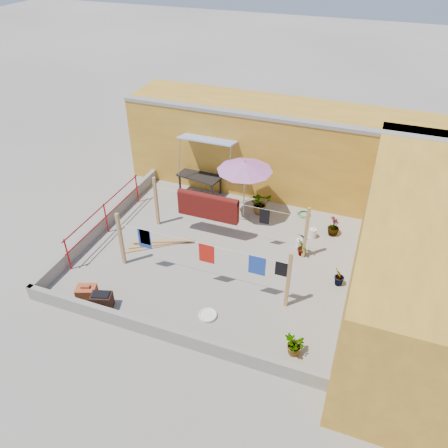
{
  "coord_description": "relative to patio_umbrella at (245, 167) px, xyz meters",
  "views": [
    {
      "loc": [
        3.89,
        -9.81,
        8.63
      ],
      "look_at": [
        0.08,
        0.3,
        0.96
      ],
      "focal_mm": 35.0,
      "sensor_mm": 36.0,
      "label": 1
    }
  ],
  "objects": [
    {
      "name": "parapet_front",
      "position": [
        -0.09,
        -5.76,
        -1.77
      ],
      "size": [
        8.3,
        0.16,
        0.44
      ],
      "primitive_type": "cube",
      "color": "gray",
      "rests_on": "ground"
    },
    {
      "name": "plant_right_b",
      "position": [
        3.61,
        -2.3,
        -1.67
      ],
      "size": [
        0.35,
        0.4,
        0.64
      ],
      "primitive_type": "imported",
      "rotation": [
        0.0,
        0.0,
        4.52
      ],
      "color": "#1B5E1A",
      "rests_on": "ground"
    },
    {
      "name": "wall_back",
      "position": [
        0.4,
        2.51,
        -0.38
      ],
      "size": [
        11.0,
        3.27,
        3.21
      ],
      "color": "gold",
      "rests_on": "ground"
    },
    {
      "name": "plant_right_a",
      "position": [
        2.35,
        -1.32,
        -1.56
      ],
      "size": [
        0.54,
        0.47,
        0.86
      ],
      "primitive_type": "imported",
      "rotation": [
        0.0,
        0.0,
        2.7
      ],
      "color": "#1B5E1A",
      "rests_on": "ground"
    },
    {
      "name": "wall_right",
      "position": [
        5.11,
        -2.18,
        -0.39
      ],
      "size": [
        2.4,
        9.0,
        3.2
      ],
      "primitive_type": "cube",
      "color": "gold",
      "rests_on": "ground"
    },
    {
      "name": "patio_umbrella",
      "position": [
        0.0,
        0.0,
        0.0
      ],
      "size": [
        2.04,
        2.04,
        2.22
      ],
      "color": "gray",
      "rests_on": "ground"
    },
    {
      "name": "brick_stack",
      "position": [
        -2.77,
        -5.24,
        -1.79
      ],
      "size": [
        0.63,
        0.54,
        0.46
      ],
      "color": "#B35229",
      "rests_on": "ground"
    },
    {
      "name": "brazier",
      "position": [
        -2.17,
        -5.38,
        -1.75
      ],
      "size": [
        0.63,
        0.51,
        0.49
      ],
      "color": "black",
      "rests_on": "ground"
    },
    {
      "name": "outdoor_table",
      "position": [
        -2.07,
        1.02,
        -1.31
      ],
      "size": [
        1.7,
        1.04,
        0.75
      ],
      "color": "black",
      "rests_on": "ground"
    },
    {
      "name": "lumber_pile",
      "position": [
        -2.01,
        -2.45,
        -1.93
      ],
      "size": [
        1.87,
        1.33,
        0.12
      ],
      "color": "tan",
      "rests_on": "ground"
    },
    {
      "name": "white_basin",
      "position": [
        0.59,
        -4.71,
        -1.94
      ],
      "size": [
        0.5,
        0.5,
        0.09
      ],
      "color": "silver",
      "rests_on": "ground"
    },
    {
      "name": "plant_right_c",
      "position": [
        3.0,
        -5.08,
        -1.68
      ],
      "size": [
        0.67,
        0.7,
        0.61
      ],
      "primitive_type": "imported",
      "rotation": [
        0.0,
        0.0,
        5.17
      ],
      "color": "#1B5E1A",
      "rests_on": "ground"
    },
    {
      "name": "parapet_left",
      "position": [
        -4.17,
        -2.18,
        -1.77
      ],
      "size": [
        0.16,
        7.3,
        0.44
      ],
      "primitive_type": "cube",
      "color": "gray",
      "rests_on": "ground"
    },
    {
      "name": "ground",
      "position": [
        -0.09,
        -2.18,
        -1.99
      ],
      "size": [
        80.0,
        80.0,
        0.0
      ],
      "primitive_type": "plane",
      "color": "#9E998E",
      "rests_on": "ground"
    },
    {
      "name": "green_hose",
      "position": [
        1.96,
        0.89,
        -1.96
      ],
      "size": [
        0.47,
        0.47,
        0.07
      ],
      "color": "#1B7B2B",
      "rests_on": "ground"
    },
    {
      "name": "red_railing",
      "position": [
        -3.94,
        -2.38,
        -1.27
      ],
      "size": [
        0.05,
        4.2,
        1.1
      ],
      "color": "#A51016",
      "rests_on": "ground"
    },
    {
      "name": "water_jug_a",
      "position": [
        2.48,
        -0.31,
        -1.82
      ],
      "size": [
        0.24,
        0.24,
        0.38
      ],
      "color": "silver",
      "rests_on": "ground"
    },
    {
      "name": "plant_back_a",
      "position": [
        0.45,
        0.5,
        -1.58
      ],
      "size": [
        0.96,
        0.95,
        0.81
      ],
      "primitive_type": "imported",
      "rotation": [
        0.0,
        0.0,
        0.66
      ],
      "color": "#1B5E1A",
      "rests_on": "ground"
    },
    {
      "name": "water_jug_b",
      "position": [
        2.17,
        -0.93,
        -1.85
      ],
      "size": [
        0.19,
        0.19,
        0.3
      ],
      "color": "silver",
      "rests_on": "ground"
    },
    {
      "name": "plant_back_b",
      "position": [
        3.07,
        0.08,
        -1.65
      ],
      "size": [
        0.42,
        0.42,
        0.68
      ],
      "primitive_type": "imported",
      "rotation": [
        0.0,
        0.0,
        1.68
      ],
      "color": "#1B5E1A",
      "rests_on": "ground"
    },
    {
      "name": "clothesline_rig",
      "position": [
        -0.6,
        -1.64,
        -0.91
      ],
      "size": [
        5.09,
        2.35,
        1.8
      ],
      "color": "tan",
      "rests_on": "ground"
    }
  ]
}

